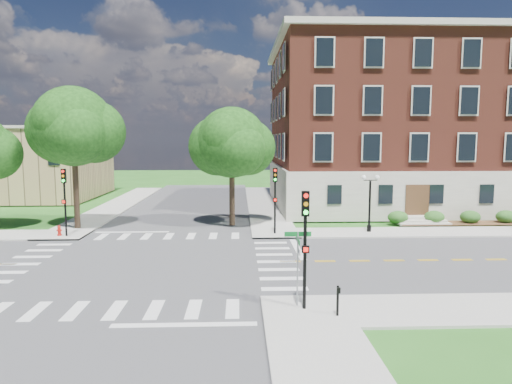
{
  "coord_description": "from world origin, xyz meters",
  "views": [
    {
      "loc": [
        5.09,
        -25.33,
        6.92
      ],
      "look_at": [
        6.3,
        7.23,
        3.2
      ],
      "focal_mm": 32.0,
      "sensor_mm": 36.0,
      "label": 1
    }
  ],
  "objects_px": {
    "twin_lamp_west": "(370,200)",
    "push_button_post": "(338,299)",
    "traffic_signal_se": "(305,234)",
    "street_sign_pole": "(298,254)",
    "traffic_signal_ne": "(275,192)",
    "traffic_signal_nw": "(64,193)",
    "fire_hydrant": "(59,231)"
  },
  "relations": [
    {
      "from": "fire_hydrant",
      "to": "street_sign_pole",
      "type": "bearing_deg",
      "value": -43.41
    },
    {
      "from": "traffic_signal_nw",
      "to": "twin_lamp_west",
      "type": "bearing_deg",
      "value": 2.08
    },
    {
      "from": "traffic_signal_nw",
      "to": "fire_hydrant",
      "type": "relative_size",
      "value": 6.4
    },
    {
      "from": "traffic_signal_se",
      "to": "street_sign_pole",
      "type": "xyz_separation_m",
      "value": [
        -0.23,
        0.37,
        -0.88
      ]
    },
    {
      "from": "traffic_signal_nw",
      "to": "street_sign_pole",
      "type": "relative_size",
      "value": 1.55
    },
    {
      "from": "traffic_signal_se",
      "to": "traffic_signal_ne",
      "type": "relative_size",
      "value": 1.0
    },
    {
      "from": "twin_lamp_west",
      "to": "push_button_post",
      "type": "height_order",
      "value": "twin_lamp_west"
    },
    {
      "from": "traffic_signal_se",
      "to": "traffic_signal_ne",
      "type": "bearing_deg",
      "value": 90.07
    },
    {
      "from": "traffic_signal_ne",
      "to": "traffic_signal_nw",
      "type": "relative_size",
      "value": 1.0
    },
    {
      "from": "twin_lamp_west",
      "to": "traffic_signal_ne",
      "type": "bearing_deg",
      "value": -176.73
    },
    {
      "from": "traffic_signal_nw",
      "to": "fire_hydrant",
      "type": "distance_m",
      "value": 2.79
    },
    {
      "from": "traffic_signal_se",
      "to": "fire_hydrant",
      "type": "xyz_separation_m",
      "value": [
        -15.5,
        14.81,
        -2.72
      ]
    },
    {
      "from": "traffic_signal_ne",
      "to": "traffic_signal_nw",
      "type": "xyz_separation_m",
      "value": [
        -14.92,
        -0.39,
        0.0
      ]
    },
    {
      "from": "traffic_signal_se",
      "to": "push_button_post",
      "type": "relative_size",
      "value": 4.0
    },
    {
      "from": "traffic_signal_nw",
      "to": "traffic_signal_ne",
      "type": "bearing_deg",
      "value": 1.51
    },
    {
      "from": "traffic_signal_nw",
      "to": "push_button_post",
      "type": "height_order",
      "value": "traffic_signal_nw"
    },
    {
      "from": "traffic_signal_nw",
      "to": "street_sign_pole",
      "type": "bearing_deg",
      "value": -44.09
    },
    {
      "from": "traffic_signal_se",
      "to": "fire_hydrant",
      "type": "bearing_deg",
      "value": 136.31
    },
    {
      "from": "twin_lamp_west",
      "to": "traffic_signal_se",
      "type": "bearing_deg",
      "value": -114.63
    },
    {
      "from": "traffic_signal_ne",
      "to": "twin_lamp_west",
      "type": "distance_m",
      "value": 7.12
    },
    {
      "from": "traffic_signal_ne",
      "to": "fire_hydrant",
      "type": "xyz_separation_m",
      "value": [
        -15.49,
        -0.19,
        -2.72
      ]
    },
    {
      "from": "traffic_signal_ne",
      "to": "fire_hydrant",
      "type": "height_order",
      "value": "traffic_signal_ne"
    },
    {
      "from": "push_button_post",
      "to": "twin_lamp_west",
      "type": "bearing_deg",
      "value": 70.07
    },
    {
      "from": "push_button_post",
      "to": "fire_hydrant",
      "type": "height_order",
      "value": "push_button_post"
    },
    {
      "from": "traffic_signal_ne",
      "to": "traffic_signal_se",
      "type": "bearing_deg",
      "value": -89.93
    },
    {
      "from": "traffic_signal_se",
      "to": "fire_hydrant",
      "type": "height_order",
      "value": "traffic_signal_se"
    },
    {
      "from": "traffic_signal_se",
      "to": "push_button_post",
      "type": "xyz_separation_m",
      "value": [
        1.18,
        -0.81,
        -2.39
      ]
    },
    {
      "from": "traffic_signal_ne",
      "to": "push_button_post",
      "type": "distance_m",
      "value": 16.04
    },
    {
      "from": "traffic_signal_se",
      "to": "street_sign_pole",
      "type": "distance_m",
      "value": 0.98
    },
    {
      "from": "twin_lamp_west",
      "to": "push_button_post",
      "type": "relative_size",
      "value": 3.53
    },
    {
      "from": "fire_hydrant",
      "to": "push_button_post",
      "type": "bearing_deg",
      "value": -43.11
    },
    {
      "from": "traffic_signal_nw",
      "to": "street_sign_pole",
      "type": "xyz_separation_m",
      "value": [
        14.7,
        -14.24,
        -0.88
      ]
    }
  ]
}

